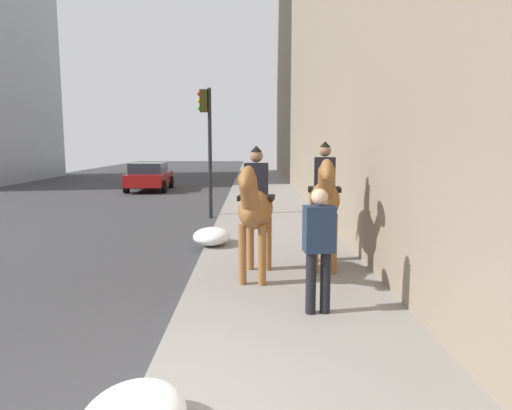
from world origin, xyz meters
TOP-DOWN VIEW (x-y plane):
  - mounted_horse_near at (4.13, -1.12)m, footprint 2.15×0.77m
  - mounted_horse_far at (4.80, -2.39)m, footprint 2.15×0.74m
  - pedestrian_greeting at (2.49, -1.96)m, footprint 0.30×0.43m
  - car_near_lane at (20.16, 4.20)m, footprint 4.43×2.16m
  - traffic_light_near_curb at (11.25, 0.35)m, footprint 0.20×0.44m
  - snow_pile_far at (6.78, -0.15)m, footprint 1.10×0.85m

SIDE VIEW (x-z plane):
  - snow_pile_far at x=6.78m, z-range 0.12..0.50m
  - car_near_lane at x=20.16m, z-range 0.04..1.48m
  - pedestrian_greeting at x=2.49m, z-range 0.25..1.95m
  - mounted_horse_near at x=4.13m, z-range 0.23..2.48m
  - mounted_horse_far at x=4.80m, z-range 0.26..2.59m
  - traffic_light_near_curb at x=11.25m, z-range 0.69..4.82m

